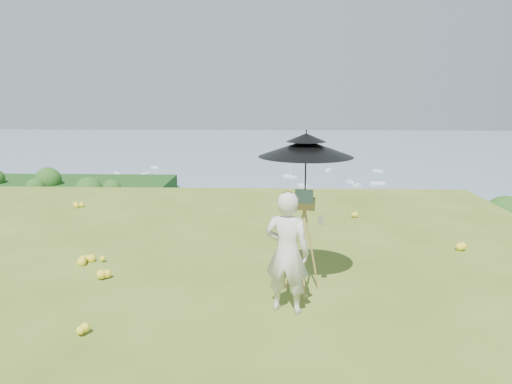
# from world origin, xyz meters

# --- Properties ---
(ground) EXTENTS (14.00, 14.00, 0.00)m
(ground) POSITION_xyz_m (0.00, 0.00, 0.00)
(ground) COLOR #4F641C
(ground) RESTS_ON ground
(shoreline_tier) EXTENTS (170.00, 28.00, 8.00)m
(shoreline_tier) POSITION_xyz_m (0.00, 75.00, -36.00)
(shoreline_tier) COLOR #695F54
(shoreline_tier) RESTS_ON bay_water
(bay_water) EXTENTS (700.00, 700.00, 0.00)m
(bay_water) POSITION_xyz_m (0.00, 240.00, -34.00)
(bay_water) COLOR slate
(bay_water) RESTS_ON ground
(peninsula) EXTENTS (90.00, 60.00, 12.00)m
(peninsula) POSITION_xyz_m (-75.00, 155.00, -29.00)
(peninsula) COLOR #143D10
(peninsula) RESTS_ON bay_water
(slope_trees) EXTENTS (110.00, 50.00, 6.00)m
(slope_trees) POSITION_xyz_m (0.00, 35.00, -15.00)
(slope_trees) COLOR #225419
(slope_trees) RESTS_ON forest_slope
(harbor_town) EXTENTS (110.00, 22.00, 5.00)m
(harbor_town) POSITION_xyz_m (0.00, 75.00, -29.50)
(harbor_town) COLOR beige
(harbor_town) RESTS_ON shoreline_tier
(moored_boats) EXTENTS (140.00, 140.00, 0.70)m
(moored_boats) POSITION_xyz_m (-12.50, 161.00, -33.65)
(moored_boats) COLOR white
(moored_boats) RESTS_ON bay_water
(wildflowers) EXTENTS (10.00, 10.50, 0.12)m
(wildflowers) POSITION_xyz_m (0.00, 0.25, 0.06)
(wildflowers) COLOR yellow
(wildflowers) RESTS_ON ground
(painter) EXTENTS (0.63, 0.51, 1.51)m
(painter) POSITION_xyz_m (1.87, -0.84, 0.76)
(painter) COLOR beige
(painter) RESTS_ON ground
(field_easel) EXTENTS (0.64, 0.64, 1.43)m
(field_easel) POSITION_xyz_m (2.11, -0.27, 0.72)
(field_easel) COLOR olive
(field_easel) RESTS_ON ground
(sun_umbrella) EXTENTS (1.53, 1.53, 1.01)m
(sun_umbrella) POSITION_xyz_m (2.11, -0.24, 1.68)
(sun_umbrella) COLOR black
(sun_umbrella) RESTS_ON field_easel
(painter_cap) EXTENTS (0.23, 0.26, 0.10)m
(painter_cap) POSITION_xyz_m (1.87, -0.84, 1.47)
(painter_cap) COLOR #CC7070
(painter_cap) RESTS_ON painter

